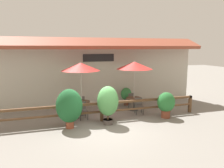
# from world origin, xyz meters

# --- Properties ---
(ground_plane) EXTENTS (60.00, 60.00, 0.00)m
(ground_plane) POSITION_xyz_m (0.00, 0.00, 0.00)
(ground_plane) COLOR gray
(building_facade) EXTENTS (14.28, 1.49, 4.23)m
(building_facade) POSITION_xyz_m (0.00, 4.10, 2.16)
(building_facade) COLOR #BCB7A8
(building_facade) RESTS_ON ground
(patio_railing) EXTENTS (10.40, 0.14, 0.95)m
(patio_railing) POSITION_xyz_m (0.00, 1.05, 0.70)
(patio_railing) COLOR brown
(patio_railing) RESTS_ON ground
(patio_umbrella_near) EXTENTS (2.05, 2.05, 2.86)m
(patio_umbrella_near) POSITION_xyz_m (-0.78, 2.37, 2.61)
(patio_umbrella_near) COLOR #B7B2A8
(patio_umbrella_near) RESTS_ON ground
(dining_table_near) EXTENTS (0.91, 0.91, 0.74)m
(dining_table_near) POSITION_xyz_m (-0.78, 2.37, 0.59)
(dining_table_near) COLOR #4C3826
(dining_table_near) RESTS_ON ground
(chair_near_streetside) EXTENTS (0.46, 0.46, 0.88)m
(chair_near_streetside) POSITION_xyz_m (-0.85, 1.64, 0.50)
(chair_near_streetside) COLOR #514C47
(chair_near_streetside) RESTS_ON ground
(chair_near_wallside) EXTENTS (0.46, 0.46, 0.88)m
(chair_near_wallside) POSITION_xyz_m (-0.72, 3.09, 0.50)
(chair_near_wallside) COLOR #514C47
(chair_near_wallside) RESTS_ON ground
(patio_umbrella_middle) EXTENTS (2.05, 2.05, 2.86)m
(patio_umbrella_middle) POSITION_xyz_m (2.27, 2.36, 2.61)
(patio_umbrella_middle) COLOR #B7B2A8
(patio_umbrella_middle) RESTS_ON ground
(dining_table_middle) EXTENTS (0.91, 0.91, 0.74)m
(dining_table_middle) POSITION_xyz_m (2.27, 2.36, 0.59)
(dining_table_middle) COLOR #4C3826
(dining_table_middle) RESTS_ON ground
(chair_middle_streetside) EXTENTS (0.49, 0.49, 0.88)m
(chair_middle_streetside) POSITION_xyz_m (2.26, 1.63, 0.50)
(chair_middle_streetside) COLOR #514C47
(chair_middle_streetside) RESTS_ON ground
(chair_middle_wallside) EXTENTS (0.51, 0.51, 0.88)m
(chair_middle_wallside) POSITION_xyz_m (2.31, 3.08, 0.50)
(chair_middle_wallside) COLOR #514C47
(chair_middle_wallside) RESTS_ON ground
(potted_plant_corner_fern) EXTENTS (0.93, 0.84, 1.35)m
(potted_plant_corner_fern) POSITION_xyz_m (3.31, 0.57, 0.77)
(potted_plant_corner_fern) COLOR brown
(potted_plant_corner_fern) RESTS_ON ground
(potted_plant_entrance_palm) EXTENTS (1.18, 1.07, 1.80)m
(potted_plant_entrance_palm) POSITION_xyz_m (-1.62, 0.53, 1.01)
(potted_plant_entrance_palm) COLOR #9E4C33
(potted_plant_entrance_palm) RESTS_ON ground
(potted_plant_tall_tropical) EXTENTS (1.01, 0.91, 1.84)m
(potted_plant_tall_tropical) POSITION_xyz_m (0.17, 0.50, 1.09)
(potted_plant_tall_tropical) COLOR #564C47
(potted_plant_tall_tropical) RESTS_ON ground
(potted_plant_broad_leaf) EXTENTS (0.68, 0.61, 1.12)m
(potted_plant_broad_leaf) POSITION_xyz_m (2.24, 3.55, 0.68)
(potted_plant_broad_leaf) COLOR brown
(potted_plant_broad_leaf) RESTS_ON ground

